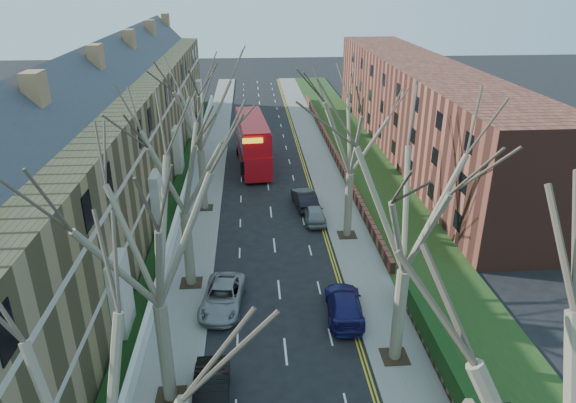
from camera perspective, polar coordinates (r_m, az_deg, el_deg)
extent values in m
cube|color=slate|center=(55.36, -8.69, 3.91)|extent=(3.00, 102.00, 0.12)
cube|color=slate|center=(55.69, 3.74, 4.25)|extent=(3.00, 102.00, 0.12)
cube|color=olive|center=(47.65, -19.13, 5.87)|extent=(9.00, 78.00, 10.00)
cube|color=#30333B|center=(46.31, -20.13, 12.94)|extent=(4.67, 78.00, 4.67)
cube|color=beige|center=(47.15, -13.65, 4.42)|extent=(0.12, 78.00, 0.35)
cube|color=beige|center=(46.16, -14.06, 8.52)|extent=(0.12, 78.00, 0.35)
cube|color=brown|center=(60.67, 14.33, 10.06)|extent=(8.00, 54.00, 10.00)
cube|color=brown|center=(59.53, 4.86, 6.02)|extent=(0.35, 54.00, 0.90)
cube|color=white|center=(47.90, -11.32, 1.25)|extent=(0.30, 78.00, 1.00)
cube|color=#1B3914|center=(56.44, 8.28, 4.42)|extent=(6.00, 102.00, 0.06)
cylinder|color=#716950|center=(25.03, -13.45, -16.08)|extent=(0.64, 0.64, 5.25)
cube|color=#2D2116|center=(26.75, -12.89, -20.40)|extent=(1.40, 1.40, 0.05)
cylinder|color=#716950|center=(33.31, -11.01, -5.20)|extent=(0.64, 0.64, 5.07)
cube|color=#2D2116|center=(34.58, -10.69, -8.87)|extent=(1.40, 1.40, 0.05)
cylinder|color=#716950|center=(44.13, -9.44, 2.40)|extent=(0.60, 0.60, 5.25)
cube|color=#2D2116|center=(45.13, -9.22, -0.69)|extent=(1.40, 1.40, 0.05)
cylinder|color=#716950|center=(27.22, 12.21, -12.29)|extent=(0.64, 0.64, 5.25)
cube|color=#2D2116|center=(28.81, 11.75, -16.51)|extent=(1.40, 1.40, 0.05)
cylinder|color=#716950|center=(39.09, 6.73, -0.42)|extent=(0.60, 0.60, 5.07)
cube|color=#2D2116|center=(40.18, 6.56, -3.71)|extent=(1.40, 1.40, 0.05)
cube|color=red|center=(54.74, -3.93, 5.55)|extent=(3.74, 12.23, 2.41)
cube|color=red|center=(54.08, -4.00, 7.87)|extent=(3.69, 11.63, 2.19)
cube|color=black|center=(54.59, -3.94, 6.04)|extent=(3.68, 11.27, 0.99)
cube|color=black|center=(54.05, -4.00, 7.98)|extent=(3.66, 11.03, 0.99)
imported|color=black|center=(25.64, -8.51, -20.39)|extent=(1.69, 4.66, 1.53)
imported|color=gray|center=(31.85, -7.27, -10.48)|extent=(2.97, 5.39, 1.43)
imported|color=navy|center=(31.08, 6.28, -11.34)|extent=(2.43, 5.21, 1.47)
imported|color=gray|center=(42.18, 2.93, -1.33)|extent=(1.69, 4.14, 1.41)
imported|color=black|center=(44.76, 1.87, 0.31)|extent=(2.13, 4.86, 1.55)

